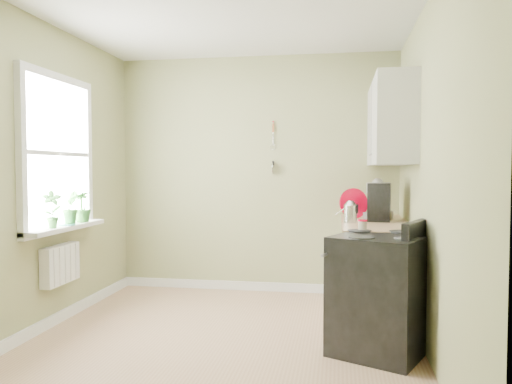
% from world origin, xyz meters
% --- Properties ---
extents(floor, '(3.20, 3.60, 0.02)m').
position_xyz_m(floor, '(0.00, 0.00, -0.01)').
color(floor, '#A87D5D').
rests_on(floor, ground).
extents(ceiling, '(3.20, 3.60, 0.02)m').
position_xyz_m(ceiling, '(0.00, 0.00, 2.71)').
color(ceiling, white).
rests_on(ceiling, wall_back).
extents(wall_back, '(3.20, 0.02, 2.70)m').
position_xyz_m(wall_back, '(0.00, 1.81, 1.35)').
color(wall_back, '#989A69').
rests_on(wall_back, floor).
extents(wall_left, '(0.02, 3.60, 2.70)m').
position_xyz_m(wall_left, '(-1.61, 0.00, 1.35)').
color(wall_left, '#989A69').
rests_on(wall_left, floor).
extents(wall_right, '(0.02, 3.60, 2.70)m').
position_xyz_m(wall_right, '(1.61, 0.00, 1.35)').
color(wall_right, '#989A69').
rests_on(wall_right, floor).
extents(base_cabinets, '(0.60, 1.60, 0.87)m').
position_xyz_m(base_cabinets, '(1.30, 1.00, 0.43)').
color(base_cabinets, silver).
rests_on(base_cabinets, floor).
extents(countertop, '(0.64, 1.60, 0.04)m').
position_xyz_m(countertop, '(1.29, 1.00, 0.89)').
color(countertop, tan).
rests_on(countertop, base_cabinets).
extents(upper_cabinets, '(0.35, 1.40, 0.80)m').
position_xyz_m(upper_cabinets, '(1.43, 1.10, 1.85)').
color(upper_cabinets, silver).
rests_on(upper_cabinets, wall_right).
extents(window, '(0.06, 1.14, 1.44)m').
position_xyz_m(window, '(-1.58, 0.30, 1.55)').
color(window, white).
rests_on(window, wall_left).
extents(window_sill, '(0.18, 1.14, 0.04)m').
position_xyz_m(window_sill, '(-1.51, 0.30, 0.88)').
color(window_sill, white).
rests_on(window_sill, wall_left).
extents(radiator, '(0.12, 0.50, 0.35)m').
position_xyz_m(radiator, '(-1.54, 0.25, 0.55)').
color(radiator, white).
rests_on(radiator, wall_left).
extents(wall_utensils, '(0.02, 0.14, 0.58)m').
position_xyz_m(wall_utensils, '(0.20, 1.78, 1.56)').
color(wall_utensils, tan).
rests_on(wall_utensils, wall_back).
extents(stove, '(0.93, 0.93, 1.03)m').
position_xyz_m(stove, '(1.28, 0.05, 0.46)').
color(stove, black).
rests_on(stove, floor).
extents(stand_mixer, '(0.30, 0.38, 0.41)m').
position_xyz_m(stand_mixer, '(1.33, 1.16, 1.08)').
color(stand_mixer, '#B2B2B7').
rests_on(stand_mixer, countertop).
extents(kettle, '(0.20, 0.12, 0.21)m').
position_xyz_m(kettle, '(1.05, 0.84, 1.01)').
color(kettle, silver).
rests_on(kettle, countertop).
extents(coffee_maker, '(0.24, 0.26, 0.37)m').
position_xyz_m(coffee_maker, '(1.32, 1.03, 1.08)').
color(coffee_maker, black).
rests_on(coffee_maker, countertop).
extents(red_tray, '(0.30, 0.18, 0.31)m').
position_xyz_m(red_tray, '(1.09, 1.25, 1.06)').
color(red_tray, red).
rests_on(red_tray, countertop).
extents(jar, '(0.08, 0.08, 0.08)m').
position_xyz_m(jar, '(1.14, 0.30, 0.95)').
color(jar, '#ADA28E').
rests_on(jar, countertop).
extents(plant_a, '(0.21, 0.20, 0.33)m').
position_xyz_m(plant_a, '(-1.50, 0.07, 1.07)').
color(plant_a, '#306E2A').
rests_on(plant_a, window_sill).
extents(plant_b, '(0.20, 0.22, 0.31)m').
position_xyz_m(plant_b, '(-1.50, 0.37, 1.06)').
color(plant_b, '#306E2A').
rests_on(plant_b, window_sill).
extents(plant_c, '(0.22, 0.22, 0.29)m').
position_xyz_m(plant_c, '(-1.50, 0.58, 1.05)').
color(plant_c, '#306E2A').
rests_on(plant_c, window_sill).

